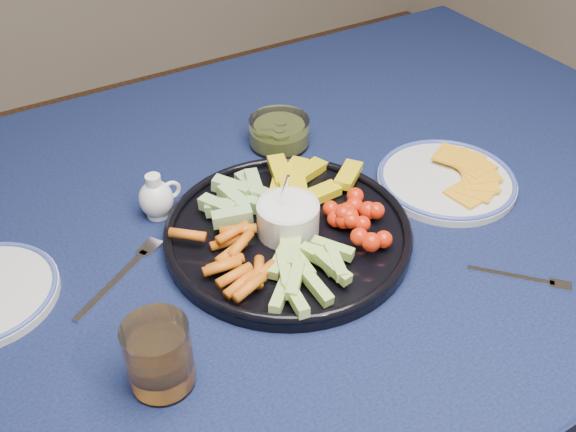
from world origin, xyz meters
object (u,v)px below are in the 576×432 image
juice_tumbler (160,359)px  crudite_platter (286,228)px  creamer_pitcher (157,198)px  pickle_bowl (279,133)px  cheese_plate (447,178)px  dining_table (276,246)px

juice_tumbler → crudite_platter: bearing=29.7°
creamer_pitcher → pickle_bowl: 0.29m
cheese_plate → crudite_platter: bearing=176.9°
crudite_platter → cheese_plate: crudite_platter is taller
crudite_platter → juice_tumbler: crudite_platter is taller
dining_table → creamer_pitcher: bearing=155.3°
creamer_pitcher → cheese_plate: (0.46, -0.18, -0.02)m
creamer_pitcher → cheese_plate: bearing=-20.9°
pickle_bowl → dining_table: bearing=-122.3°
crudite_platter → pickle_bowl: size_ratio=3.39×
crudite_platter → cheese_plate: size_ratio=1.61×
dining_table → creamer_pitcher: 0.23m
creamer_pitcher → dining_table: bearing=-24.7°
dining_table → juice_tumbler: 0.39m
juice_tumbler → dining_table: bearing=38.4°
cheese_plate → pickle_bowl: bearing=125.8°
cheese_plate → creamer_pitcher: bearing=159.1°
crudite_platter → creamer_pitcher: 0.22m
juice_tumbler → creamer_pitcher: bearing=69.2°
creamer_pitcher → juice_tumbler: bearing=-110.8°
crudite_platter → juice_tumbler: (-0.27, -0.15, 0.02)m
crudite_platter → creamer_pitcher: crudite_platter is taller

